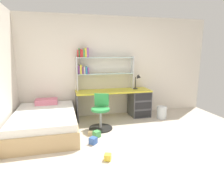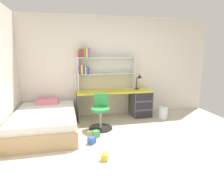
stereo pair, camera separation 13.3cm
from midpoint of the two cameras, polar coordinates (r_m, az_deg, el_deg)
The scene contains 12 objects.
ground_plane at distance 3.45m, azimuth 7.49°, elevation -16.82°, with size 5.53×5.56×0.02m, color beige.
room_shell at distance 3.96m, azimuth -14.26°, elevation 6.43°, with size 5.53×5.56×2.57m.
desk at distance 5.20m, azimuth 5.09°, elevation -1.77°, with size 1.90×0.58×0.72m.
bookshelf_hutch at distance 5.00m, azimuth -5.34°, elevation 8.56°, with size 1.47×0.22×1.06m.
desk_lamp at distance 5.17m, azimuth 6.92°, elevation 4.50°, with size 0.20×0.17×0.38m.
swivel_chair at distance 4.36m, azimuth -4.17°, elevation -5.99°, with size 0.52×0.52×0.76m.
bed_platform at distance 4.39m, azimuth -19.63°, elevation -7.48°, with size 1.27×1.86×0.58m.
waste_bin at distance 5.19m, azimuth 13.51°, elevation -4.96°, with size 0.25×0.25×0.31m, color silver.
toy_block_blue_0 at distance 3.76m, azimuth -6.53°, elevation -13.02°, with size 0.12×0.12×0.12m, color #3860B7.
toy_block_green_1 at distance 4.02m, azimuth -5.41°, elevation -11.20°, with size 0.12×0.12×0.12m, color #479E51.
toy_block_natural_2 at distance 4.11m, azimuth -7.20°, elevation -10.99°, with size 0.09×0.09×0.09m, color tan.
toy_block_yellow_3 at distance 3.23m, azimuth -2.49°, elevation -17.57°, with size 0.10×0.10×0.10m, color gold.
Camera 1 is at (-1.22, -2.77, 1.66)m, focal length 31.49 mm.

